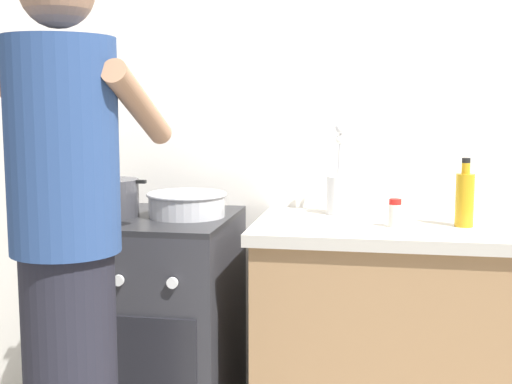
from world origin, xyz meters
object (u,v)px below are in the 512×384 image
at_px(stove_range, 151,335).
at_px(spice_bottle, 395,213).
at_px(pot, 108,198).
at_px(utensil_crock, 340,190).
at_px(oil_bottle, 465,198).
at_px(person, 68,265).
at_px(mixing_bowl, 187,203).

height_order(stove_range, spice_bottle, spice_bottle).
height_order(pot, utensil_crock, utensil_crock).
height_order(stove_range, oil_bottle, oil_bottle).
xyz_separation_m(pot, utensil_crock, (0.82, 0.20, 0.02)).
bearing_deg(spice_bottle, pot, 177.78).
height_order(spice_bottle, person, person).
xyz_separation_m(stove_range, mixing_bowl, (0.14, 0.01, 0.50)).
relative_size(utensil_crock, oil_bottle, 1.46).
relative_size(stove_range, spice_bottle, 9.63).
bearing_deg(spice_bottle, utensil_crock, 129.35).
bearing_deg(pot, person, -78.85).
xyz_separation_m(pot, mixing_bowl, (0.28, 0.05, -0.02)).
bearing_deg(pot, oil_bottle, 0.46).
bearing_deg(utensil_crock, person, -132.39).
relative_size(mixing_bowl, person, 0.17).
relative_size(utensil_crock, spice_bottle, 3.57).
bearing_deg(mixing_bowl, pot, -170.74).
xyz_separation_m(mixing_bowl, person, (-0.17, -0.62, -0.09)).
relative_size(stove_range, utensil_crock, 2.70).
distance_m(stove_range, oil_bottle, 1.23).
distance_m(stove_range, pot, 0.54).
bearing_deg(utensil_crock, stove_range, -166.63).
xyz_separation_m(stove_range, utensil_crock, (0.68, 0.16, 0.54)).
relative_size(mixing_bowl, utensil_crock, 0.87).
relative_size(stove_range, mixing_bowl, 3.12).
height_order(pot, person, person).
bearing_deg(mixing_bowl, person, -104.95).
relative_size(pot, oil_bottle, 1.25).
bearing_deg(utensil_crock, pot, -166.51).
bearing_deg(person, spice_bottle, 30.86).
distance_m(stove_range, person, 0.74).
bearing_deg(person, utensil_crock, 47.61).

